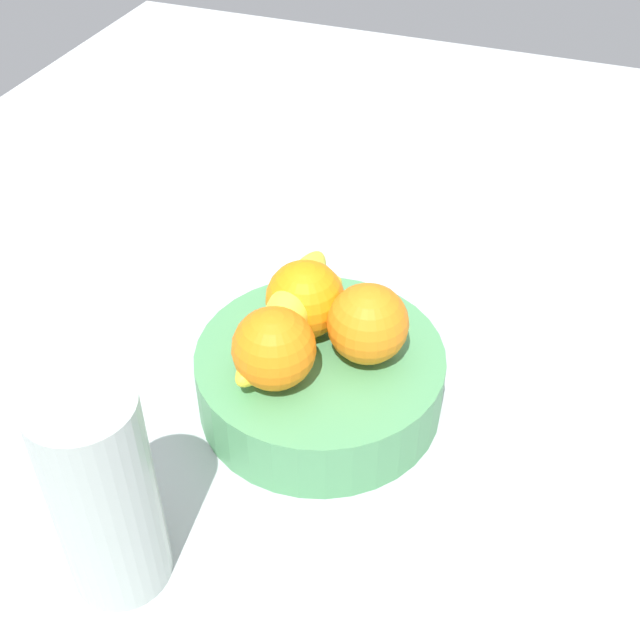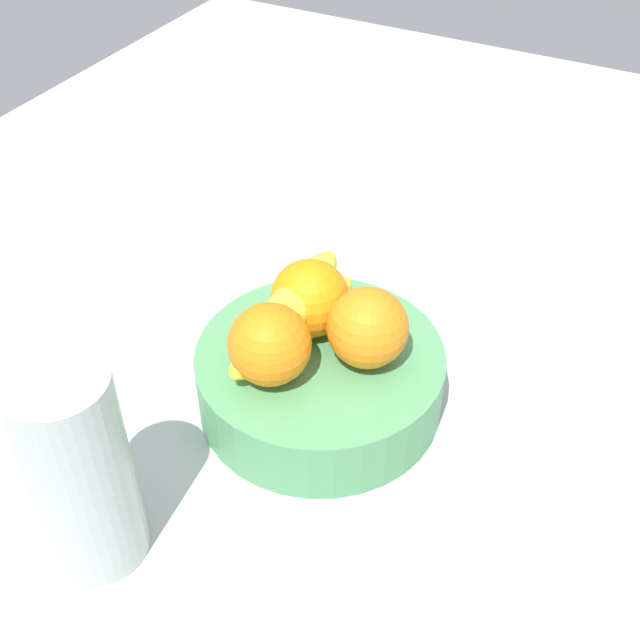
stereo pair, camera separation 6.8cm
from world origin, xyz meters
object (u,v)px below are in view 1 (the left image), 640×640
at_px(orange_front_left, 368,324).
at_px(thermos_tumbler, 104,494).
at_px(fruit_bowl, 320,378).
at_px(orange_center, 274,349).
at_px(orange_front_right, 305,299).
at_px(banana_bunch, 292,317).

relative_size(orange_front_left, thermos_tumbler, 0.39).
bearing_deg(fruit_bowl, orange_front_left, -70.53).
bearing_deg(orange_center, thermos_tumbler, 162.30).
bearing_deg(orange_front_right, orange_center, 179.17).
height_order(orange_front_right, banana_bunch, orange_front_right).
xyz_separation_m(orange_center, banana_bunch, (0.05, 0.00, -0.01)).
bearing_deg(orange_front_left, thermos_tumbler, 152.78).
relative_size(orange_front_right, thermos_tumbler, 0.39).
bearing_deg(thermos_tumbler, banana_bunch, -13.21).
distance_m(orange_center, banana_bunch, 0.05).
height_order(orange_front_left, thermos_tumbler, thermos_tumbler).
xyz_separation_m(orange_front_right, orange_center, (-0.07, 0.00, 0.00)).
xyz_separation_m(orange_front_left, orange_center, (-0.06, 0.07, 0.00)).
distance_m(orange_front_right, banana_bunch, 0.02).
bearing_deg(banana_bunch, thermos_tumbler, 166.79).
relative_size(fruit_bowl, orange_front_left, 3.15).
bearing_deg(thermos_tumbler, orange_front_right, -13.08).
xyz_separation_m(fruit_bowl, orange_front_left, (0.01, -0.04, 0.07)).
relative_size(orange_front_left, orange_front_right, 1.00).
xyz_separation_m(banana_bunch, thermos_tumbler, (-0.23, 0.05, -0.00)).
xyz_separation_m(fruit_bowl, orange_front_right, (0.03, 0.02, 0.07)).
height_order(fruit_bowl, orange_front_right, orange_front_right).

